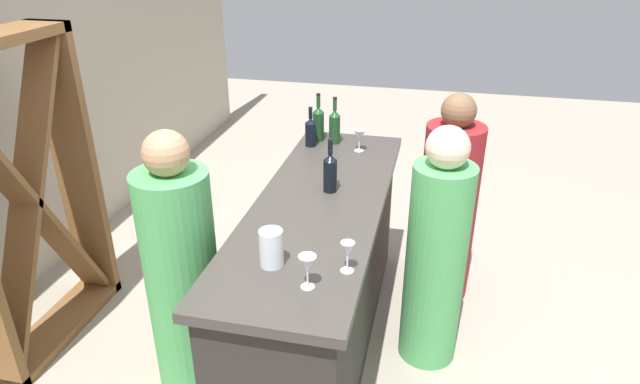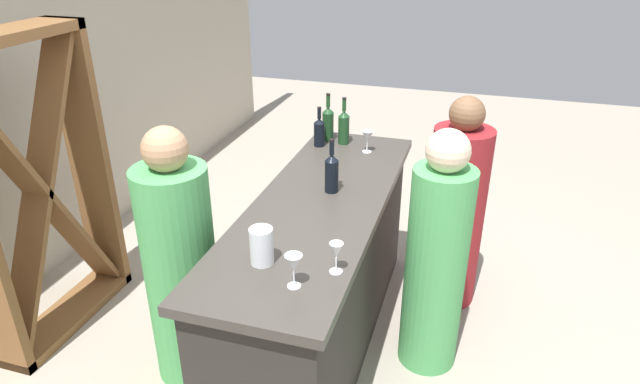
# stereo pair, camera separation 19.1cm
# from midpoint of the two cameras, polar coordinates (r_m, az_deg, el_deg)

# --- Properties ---
(ground_plane) EXTENTS (12.00, 12.00, 0.00)m
(ground_plane) POSITION_cam_midpoint_polar(r_m,az_deg,el_deg) (3.57, 1.59, -15.12)
(ground_plane) COLOR #9E9384
(bar_counter) EXTENTS (2.16, 0.69, 0.98)m
(bar_counter) POSITION_cam_midpoint_polar(r_m,az_deg,el_deg) (3.26, 1.69, -8.55)
(bar_counter) COLOR #2A2723
(bar_counter) RESTS_ON ground
(wine_rack) EXTENTS (1.00, 0.28, 1.85)m
(wine_rack) POSITION_cam_midpoint_polar(r_m,az_deg,el_deg) (3.59, -25.85, -0.05)
(wine_rack) COLOR brown
(wine_rack) RESTS_ON ground
(wine_bottle_leftmost_near_black) EXTENTS (0.08, 0.08, 0.31)m
(wine_bottle_leftmost_near_black) POSITION_cam_midpoint_polar(r_m,az_deg,el_deg) (3.06, 2.99, 2.06)
(wine_bottle_leftmost_near_black) COLOR black
(wine_bottle_leftmost_near_black) RESTS_ON bar_counter
(wine_bottle_second_left_near_black) EXTENTS (0.07, 0.07, 0.27)m
(wine_bottle_second_left_near_black) POSITION_cam_midpoint_polar(r_m,az_deg,el_deg) (3.73, 1.40, 6.28)
(wine_bottle_second_left_near_black) COLOR black
(wine_bottle_second_left_near_black) RESTS_ON bar_counter
(wine_bottle_center_olive_green) EXTENTS (0.08, 0.08, 0.32)m
(wine_bottle_center_olive_green) POSITION_cam_midpoint_polar(r_m,az_deg,el_deg) (3.77, 3.94, 6.78)
(wine_bottle_center_olive_green) COLOR #193D1E
(wine_bottle_center_olive_green) RESTS_ON bar_counter
(wine_bottle_second_right_olive_green) EXTENTS (0.08, 0.08, 0.33)m
(wine_bottle_second_right_olive_green) POSITION_cam_midpoint_polar(r_m,az_deg,el_deg) (3.83, 2.27, 7.17)
(wine_bottle_second_right_olive_green) COLOR #193D1E
(wine_bottle_second_right_olive_green) RESTS_ON bar_counter
(wine_glass_near_left) EXTENTS (0.06, 0.06, 0.14)m
(wine_glass_near_left) POSITION_cam_midpoint_polar(r_m,az_deg,el_deg) (2.36, 4.02, -6.23)
(wine_glass_near_left) COLOR white
(wine_glass_near_left) RESTS_ON bar_counter
(wine_glass_near_center) EXTENTS (0.08, 0.08, 0.15)m
(wine_glass_near_center) POSITION_cam_midpoint_polar(r_m,az_deg,el_deg) (2.27, -0.33, -7.56)
(wine_glass_near_center) COLOR white
(wine_glass_near_center) RESTS_ON bar_counter
(wine_glass_near_right) EXTENTS (0.08, 0.08, 0.15)m
(wine_glass_near_right) POSITION_cam_midpoint_polar(r_m,az_deg,el_deg) (3.64, 6.44, 5.66)
(wine_glass_near_right) COLOR white
(wine_glass_near_right) RESTS_ON bar_counter
(water_pitcher) EXTENTS (0.11, 0.11, 0.17)m
(water_pitcher) POSITION_cam_midpoint_polar(r_m,az_deg,el_deg) (2.44, -3.84, -5.64)
(water_pitcher) COLOR silver
(water_pitcher) RESTS_ON bar_counter
(person_left_guest) EXTENTS (0.39, 0.39, 1.44)m
(person_left_guest) POSITION_cam_midpoint_polar(r_m,az_deg,el_deg) (3.13, 13.64, -7.15)
(person_left_guest) COLOR #4CA559
(person_left_guest) RESTS_ON ground
(person_center_guest) EXTENTS (0.45, 0.45, 1.43)m
(person_center_guest) POSITION_cam_midpoint_polar(r_m,az_deg,el_deg) (3.71, 15.25, -2.10)
(person_center_guest) COLOR maroon
(person_center_guest) RESTS_ON ground
(person_right_guest) EXTENTS (0.42, 0.42, 1.49)m
(person_right_guest) POSITION_cam_midpoint_polar(r_m,az_deg,el_deg) (3.04, -12.47, -7.91)
(person_right_guest) COLOR #4CA559
(person_right_guest) RESTS_ON ground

